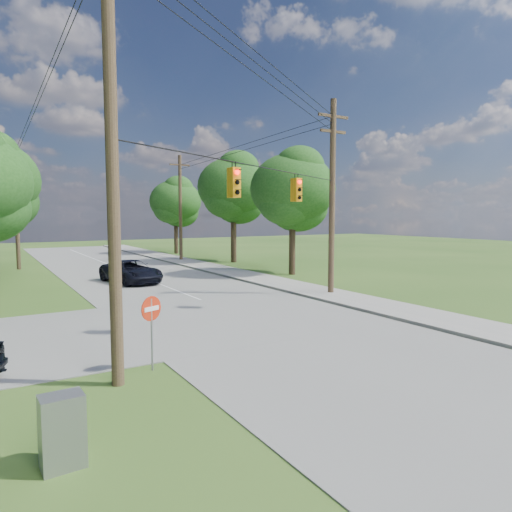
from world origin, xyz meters
TOP-DOWN VIEW (x-y plane):
  - ground at (0.00, 0.00)m, footprint 140.00×140.00m
  - main_road at (2.00, 5.00)m, footprint 10.00×100.00m
  - sidewalk_east at (8.70, 5.00)m, footprint 2.60×100.00m
  - pole_sw at (-4.60, 0.40)m, footprint 2.00×0.32m
  - pole_ne at (8.90, 8.00)m, footprint 2.00×0.32m
  - pole_north_e at (8.90, 30.00)m, footprint 2.00×0.32m
  - pole_north_w at (-5.00, 30.00)m, footprint 2.00×0.32m
  - power_lines at (1.50, 11.54)m, footprint 13.93×29.62m
  - traffic_signals at (2.55, 4.43)m, footprint 4.91×3.27m
  - tree_e_near at (12.00, 16.00)m, footprint 6.20×6.20m
  - tree_e_mid at (12.50, 26.00)m, footprint 6.60×6.60m
  - tree_e_far at (11.50, 38.00)m, footprint 5.80×5.80m
  - car_main_north at (0.66, 17.85)m, footprint 3.30×5.52m
  - control_cabinet at (-6.40, -3.00)m, footprint 0.73×0.55m
  - do_not_enter_sign at (-3.50, 1.00)m, footprint 0.65×0.32m

SIDE VIEW (x-z plane):
  - ground at x=0.00m, z-range 0.00..0.00m
  - main_road at x=2.00m, z-range 0.00..0.03m
  - sidewalk_east at x=8.70m, z-range 0.00..0.12m
  - control_cabinet at x=-6.40m, z-range 0.00..1.28m
  - car_main_north at x=0.66m, z-range 0.03..1.47m
  - do_not_enter_sign at x=-3.50m, z-range 0.50..2.61m
  - pole_north_e at x=8.90m, z-range 0.13..10.13m
  - pole_north_w at x=-5.00m, z-range 0.13..10.13m
  - pole_ne at x=8.90m, z-range 0.22..10.72m
  - traffic_signals at x=2.55m, z-range 4.97..6.02m
  - tree_e_far at x=11.50m, z-range 1.76..10.08m
  - pole_sw at x=-4.60m, z-range 0.23..12.23m
  - tree_e_near at x=12.00m, z-range 1.85..10.66m
  - tree_e_mid at x=12.50m, z-range 2.09..11.73m
  - power_lines at x=1.50m, z-range 6.69..11.62m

